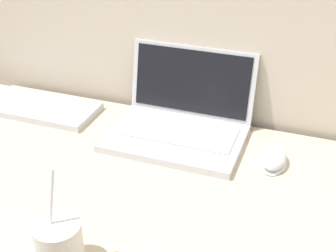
{
  "coord_description": "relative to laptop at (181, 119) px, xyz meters",
  "views": [
    {
      "loc": [
        0.28,
        -0.45,
        1.42
      ],
      "look_at": [
        -0.06,
        0.49,
        0.84
      ],
      "focal_mm": 50.0,
      "sensor_mm": 36.0,
      "label": 1
    }
  ],
  "objects": [
    {
      "name": "computer_mouse",
      "position": [
        0.26,
        -0.06,
        -0.03
      ],
      "size": [
        0.07,
        0.11,
        0.04
      ],
      "color": "white",
      "rests_on": "desk"
    },
    {
      "name": "external_keyboard",
      "position": [
        -0.49,
        -0.02,
        -0.03
      ],
      "size": [
        0.45,
        0.16,
        0.02
      ],
      "color": "silver",
      "rests_on": "desk"
    },
    {
      "name": "drink_cup",
      "position": [
        -0.06,
        -0.52,
        0.01
      ],
      "size": [
        0.09,
        0.09,
        0.2
      ],
      "color": "silver",
      "rests_on": "desk"
    },
    {
      "name": "laptop",
      "position": [
        0.0,
        0.0,
        0.0
      ],
      "size": [
        0.35,
        0.29,
        0.21
      ],
      "color": "silver",
      "rests_on": "desk"
    }
  ]
}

